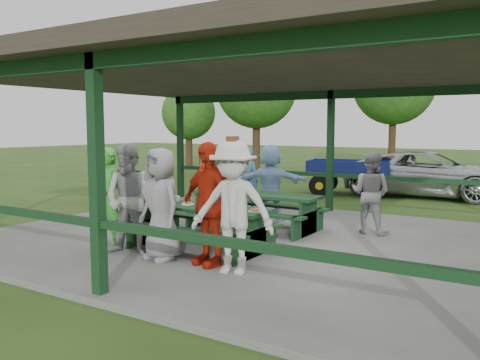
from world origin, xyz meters
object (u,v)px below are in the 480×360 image
Objects in this scene: contestant_white_fedora at (233,207)px; pickup_truck at (428,174)px; contestant_grey_left at (130,199)px; picnic_table_far at (254,206)px; contestant_grey_mid at (161,204)px; contestant_red at (208,204)px; picnic_table_near at (201,222)px; spectator_lblue at (271,183)px; farm_trailer at (349,176)px; spectator_blue at (248,181)px; contestant_green at (107,199)px; spectator_grey at (371,193)px.

contestant_white_fedora is 10.70m from pickup_truck.
contestant_grey_left is at bearing 166.82° from contestant_white_fedora.
contestant_white_fedora is (2.03, -0.01, 0.04)m from contestant_grey_left.
contestant_grey_left reaches higher than picnic_table_far.
contestant_grey_mid is 0.94× the size of contestant_red.
picnic_table_near is 1.40× the size of contestant_grey_mid.
picnic_table_near is at bearing 72.98° from spectator_lblue.
spectator_lblue reaches higher than farm_trailer.
spectator_blue reaches higher than picnic_table_near.
farm_trailer is at bearing -95.01° from spectator_blue.
contestant_green reaches higher than farm_trailer.
contestant_grey_left is 9.74m from farm_trailer.
spectator_grey reaches higher than picnic_table_far.
contestant_white_fedora is 4.20m from spectator_lblue.
spectator_grey is 0.31× the size of pickup_truck.
contestant_white_fedora is at bearing -2.61° from contestant_red.
picnic_table_near is at bearing -98.09° from farm_trailer.
spectator_lblue is (-0.26, 2.98, 0.39)m from picnic_table_near.
contestant_white_fedora reaches higher than farm_trailer.
contestant_red is at bearing -94.14° from farm_trailer.
contestant_grey_mid is at bearing 105.43° from spectator_blue.
contestant_red reaches higher than contestant_green.
picnic_table_far is at bearing 121.02° from contestant_red.
contestant_red reaches higher than farm_trailer.
spectator_grey is at bearing 36.61° from contestant_grey_left.
spectator_grey is at bearing 53.59° from picnic_table_near.
picnic_table_near is 1.01m from contestant_grey_mid.
picnic_table_far is at bearing 164.82° from pickup_truck.
contestant_red is 0.36× the size of pickup_truck.
spectator_grey is at bearing -77.95° from farm_trailer.
spectator_grey is 6.54m from farm_trailer.
contestant_green is at bearing -112.53° from picnic_table_far.
contestant_grey_mid is at bearing 0.96° from contestant_green.
spectator_lblue is at bearing 151.58° from spectator_blue.
picnic_table_far is 1.75× the size of spectator_blue.
contestant_grey_mid reaches higher than picnic_table_far.
picnic_table_far is 0.80× the size of farm_trailer.
pickup_truck reaches higher than picnic_table_near.
contestant_green is 1.08× the size of spectator_grey.
contestant_red reaches higher than picnic_table_far.
contestant_green is 2.04m from contestant_red.
spectator_lblue is (-0.98, 3.75, -0.08)m from contestant_red.
contestant_red is at bearing 82.57° from spectator_lblue.
pickup_truck is at bearing -82.34° from spectator_grey.
spectator_grey reaches higher than farm_trailer.
spectator_lblue reaches higher than pickup_truck.
contestant_white_fedora is at bearing 89.30° from spectator_lblue.
spectator_blue is 5.34m from farm_trailer.
spectator_grey is (3.26, -0.69, 0.01)m from spectator_blue.
farm_trailer is (-2.27, -0.95, -0.12)m from pickup_truck.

